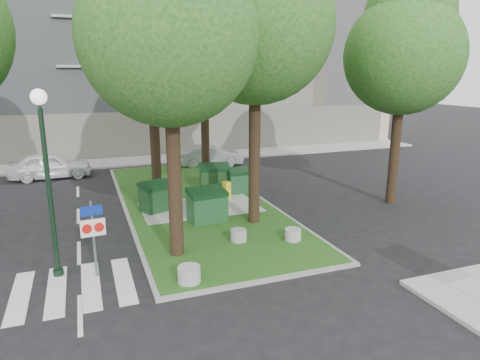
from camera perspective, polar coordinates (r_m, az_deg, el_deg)
name	(u,v)px	position (r m, az deg, el deg)	size (l,w,h in m)	color
ground	(249,284)	(12.47, 1.17, -13.69)	(120.00, 120.00, 0.00)	black
median_island	(195,202)	(19.67, -6.08, -2.96)	(6.00, 16.00, 0.12)	#1E4714
median_kerb	(195,202)	(19.67, -6.08, -2.99)	(6.30, 16.30, 0.10)	gray
building_sidewalk	(148,160)	(29.60, -12.15, 2.61)	(42.00, 3.00, 0.12)	#999993
zebra_crossing	(107,282)	(13.11, -17.26, -12.88)	(5.00, 3.00, 0.01)	silver
apartment_building	(128,44)	(36.53, -14.68, 17.14)	(41.00, 12.00, 16.00)	tan
tree_median_near_left	(171,18)	(13.16, -9.20, 20.50)	(5.20, 5.20, 10.53)	black
tree_median_near_right	(257,9)	(16.18, 2.33, 21.83)	(5.60, 5.60, 11.46)	black
tree_median_mid	(152,45)	(19.59, -11.64, 17.27)	(4.80, 4.80, 9.99)	black
tree_median_far	(204,22)	(23.32, -4.79, 20.26)	(5.80, 5.80, 11.93)	black
tree_street_right	(405,44)	(20.22, 21.14, 16.54)	(5.00, 5.00, 10.06)	black
dumpster_a	(157,197)	(18.43, -11.01, -2.19)	(1.60, 1.38, 1.25)	black
dumpster_b	(207,206)	(16.79, -4.41, -3.42)	(1.54, 1.15, 1.35)	#113C1A
dumpster_c	(215,178)	(21.06, -3.38, 0.26)	(1.64, 1.29, 1.36)	black
dumpster_d	(240,181)	(20.86, 0.05, -0.08)	(1.30, 0.92, 1.19)	#133E20
bollard_left	(189,274)	(12.31, -6.80, -12.37)	(0.64, 0.64, 0.46)	#9E9F9A
bollard_right	(293,234)	(15.17, 7.07, -7.22)	(0.57, 0.57, 0.41)	#A1A29D
bollard_mid	(239,235)	(14.99, -0.19, -7.37)	(0.56, 0.56, 0.40)	gray
litter_bin	(227,190)	(19.99, -1.81, -1.31)	(0.43, 0.43, 0.75)	yellow
street_lamp	(46,163)	(12.98, -24.44, 2.11)	(0.43, 0.43, 5.41)	black
traffic_sign_pole	(93,229)	(12.99, -19.01, -6.18)	(0.69, 0.10, 2.31)	slate
car_white	(50,165)	(26.30, -24.00, 1.78)	(1.75, 4.36, 1.48)	white
car_silver	(210,156)	(27.33, -3.98, 3.24)	(1.40, 4.02, 1.33)	#919498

